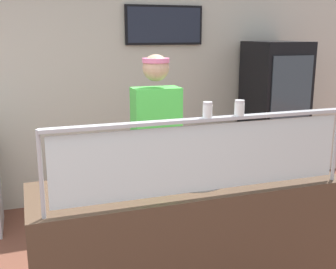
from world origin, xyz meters
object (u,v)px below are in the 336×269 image
Objects in this scene: drink_fridge at (273,118)px; pizza_server at (197,176)px; pepper_flake_shaker at (239,109)px; worker_figure at (157,148)px; parmesan_shaker at (207,111)px; pizza_tray at (194,179)px.

pizza_server is at bearing -133.89° from drink_fridge.
pepper_flake_shaker is 1.10m from worker_figure.
drink_fridge is (1.63, 2.12, -0.57)m from pepper_flake_shaker.
parmesan_shaker is at bearing -180.00° from pepper_flake_shaker.
parmesan_shaker and pepper_flake_shaker have the same top height.
parmesan_shaker is 0.05× the size of worker_figure.
drink_fridge reaches higher than pizza_server.
parmesan_shaker is at bearing -131.02° from drink_fridge.
parmesan_shaker is at bearing -89.92° from worker_figure.
parmesan_shaker is 1.08m from worker_figure.
parmesan_shaker is 1.00× the size of pepper_flake_shaker.
worker_figure is at bearing 93.23° from pizza_tray.
worker_figure is at bearing 93.71° from pizza_server.
pizza_server is 3.01× the size of pepper_flake_shaker.
pizza_tray is at bearing -86.77° from worker_figure.
worker_figure is at bearing 102.15° from pepper_flake_shaker.
parmesan_shaker is at bearing -103.27° from pizza_server.
pizza_tray is 0.69m from worker_figure.
pepper_flake_shaker reaches higher than pizza_tray.
drink_fridge is at bearing 45.49° from pizza_tray.
drink_fridge is at bearing 48.98° from parmesan_shaker.
parmesan_shaker is at bearing -97.57° from pizza_tray.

